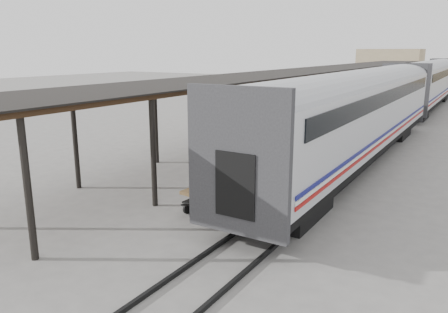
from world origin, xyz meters
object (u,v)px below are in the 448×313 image
luggage_tug (331,115)px  pedestrian (292,120)px  porter (211,166)px  baggage_cart (216,192)px

luggage_tug → pedestrian: (-0.67, -6.42, 0.37)m
porter → pedestrian: porter is taller
porter → pedestrian: (-3.84, 16.08, -0.84)m
luggage_tug → baggage_cart: bearing=-57.5°
pedestrian → porter: bearing=105.4°
luggage_tug → pedestrian: size_ratio=0.87×
luggage_tug → porter: (3.16, -22.50, 1.21)m
porter → pedestrian: bearing=20.1°
baggage_cart → porter: size_ratio=1.39×
baggage_cart → pedestrian: pedestrian is taller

